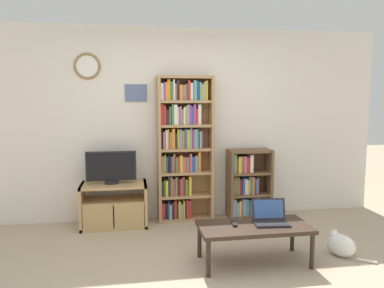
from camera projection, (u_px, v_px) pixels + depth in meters
ground_plane at (206, 282)px, 3.39m from camera, size 18.00×18.00×0.00m
wall_back at (177, 124)px, 5.15m from camera, size 5.72×0.09×2.60m
tv_stand at (114, 205)px, 4.84m from camera, size 0.84×0.45×0.56m
television at (111, 167)px, 4.80m from camera, size 0.64×0.18×0.42m
bookshelf_tall at (183, 146)px, 5.03m from camera, size 0.74×0.26×1.95m
bookshelf_short at (246, 185)px, 5.23m from camera, size 0.60×0.30×0.95m
coffee_table at (254, 229)px, 3.74m from camera, size 1.11×0.53×0.39m
laptop at (270, 217)px, 3.79m from camera, size 0.36×0.28×0.23m
remote_near_laptop at (234, 224)px, 3.75m from camera, size 0.07×0.16×0.02m
cat at (341, 245)px, 3.93m from camera, size 0.42×0.43×0.28m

